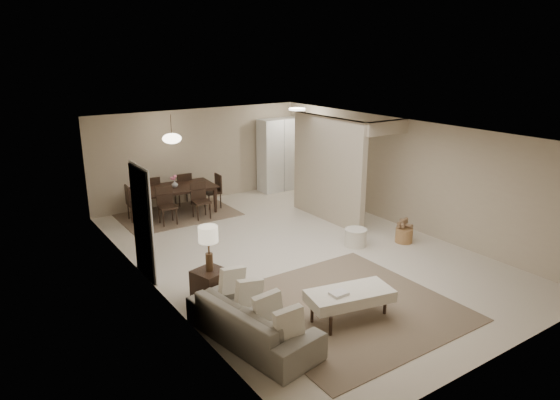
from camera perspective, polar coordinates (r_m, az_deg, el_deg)
floor at (r=10.33m, az=1.91°, el=-5.88°), size 9.00×9.00×0.00m
ceiling at (r=9.64m, az=2.05°, el=7.96°), size 9.00×9.00×0.00m
back_wall at (r=13.71m, az=-9.17°, el=5.08°), size 6.00×0.00×6.00m
left_wall at (r=8.58m, az=-14.49°, el=-2.30°), size 0.00×9.00×9.00m
right_wall at (r=11.87m, az=13.81°, el=3.01°), size 0.00×9.00×9.00m
partition at (r=11.94m, az=5.47°, el=3.50°), size 0.15×2.50×2.50m
doorway at (r=9.20m, az=-15.49°, el=-2.60°), size 0.04×0.90×2.04m
pantry_cabinet at (r=14.58m, az=-0.12°, el=5.19°), size 1.20×0.55×2.10m
flush_light at (r=13.56m, az=1.97°, el=10.34°), size 0.44×0.44×0.05m
living_rug at (r=8.29m, az=7.51°, el=-11.97°), size 3.20×3.20×0.01m
sofa at (r=7.24m, az=-3.18°, el=-13.69°), size 2.22×1.17×0.62m
ottoman_bench at (r=7.81m, az=7.96°, el=-10.84°), size 1.41×0.87×0.47m
side_table at (r=8.39m, az=-7.96°, el=-9.64°), size 0.60×0.60×0.53m
table_lamp at (r=8.06m, az=-8.19°, el=-4.35°), size 0.32×0.32×0.76m
round_pouf at (r=10.66m, az=8.64°, el=-4.26°), size 0.47×0.47×0.37m
wicker_basket at (r=11.07m, az=13.98°, el=-3.93°), size 0.37×0.37×0.31m
dining_rug at (r=12.90m, az=-11.73°, el=-1.52°), size 2.80×2.10×0.01m
dining_table at (r=12.80m, az=-11.83°, el=-0.06°), size 2.06×1.24×0.70m
dining_chairs at (r=12.77m, az=-11.85°, el=0.34°), size 2.40×1.79×0.89m
vase at (r=12.68m, az=-11.94°, el=1.82°), size 0.20×0.20×0.17m
yellow_mat at (r=13.52m, az=4.80°, el=-0.36°), size 0.91×0.68×0.01m
pendant_light at (r=12.44m, az=-12.26°, el=6.88°), size 0.46×0.46×0.71m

